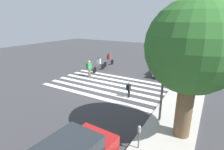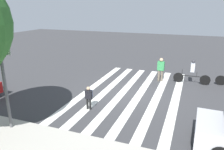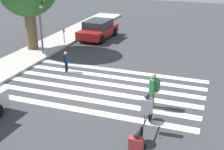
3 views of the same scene
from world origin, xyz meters
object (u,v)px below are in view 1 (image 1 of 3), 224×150
Objects in this scene: pedestrian_child_with_backpack at (129,88)px; cyclist_far_lane at (99,64)px; pedestrian_adult_tall_backpack at (89,67)px; street_tree at (192,49)px; car_parked_far_curb at (169,68)px; traffic_light at (162,68)px; cyclist_mid_street at (109,59)px; parking_meter at (139,132)px.

cyclist_far_lane is (-4.61, -5.76, 0.17)m from pedestrian_child_with_backpack.
pedestrian_adult_tall_backpack is 0.70× the size of cyclist_far_lane.
pedestrian_child_with_backpack is at bearing -124.69° from street_tree.
cyclist_far_lane is at bearing -127.06° from street_tree.
car_parked_far_curb is at bearing 129.60° from pedestrian_adult_tall_backpack.
cyclist_far_lane is at bearing -128.63° from pedestrian_child_with_backpack.
pedestrian_adult_tall_backpack is (-4.72, -8.31, -2.15)m from traffic_light.
cyclist_far_lane is at bearing 9.05° from cyclist_mid_street.
pedestrian_child_with_backpack is at bearing 42.22° from cyclist_mid_street.
car_parked_far_curb is (-11.82, -1.53, -0.15)m from parking_meter.
traffic_light is at bearing 66.50° from pedestrian_adult_tall_backpack.
pedestrian_adult_tall_backpack reaches higher than pedestrian_child_with_backpack.
traffic_light reaches higher than pedestrian_child_with_backpack.
street_tree is (0.72, 1.37, 1.15)m from traffic_light.
cyclist_mid_street is at bearing -136.51° from traffic_light.
traffic_light is at bearing 50.48° from cyclist_far_lane.
cyclist_mid_street is (-9.29, -8.81, -2.23)m from traffic_light.
street_tree is at bearing 62.13° from traffic_light.
pedestrian_child_with_backpack is at bearing -127.73° from traffic_light.
parking_meter is at bearing 40.96° from cyclist_far_lane.
street_tree is at bearing 66.75° from pedestrian_adult_tall_backpack.
cyclist_far_lane reaches higher than pedestrian_child_with_backpack.
traffic_light is 3.56× the size of parking_meter.
traffic_light is 2.75× the size of pedestrian_adult_tall_backpack.
cyclist_far_lane is (-2.00, -0.19, -0.08)m from pedestrian_adult_tall_backpack.
cyclist_far_lane is (-6.72, -8.49, -2.23)m from traffic_light.
cyclist_far_lane is (-9.36, -8.46, -0.06)m from parking_meter.
parking_meter is 0.28× the size of car_parked_far_curb.
cyclist_far_lane is at bearing -168.55° from pedestrian_adult_tall_backpack.
street_tree is 12.81m from cyclist_far_lane.
street_tree reaches higher than pedestrian_child_with_backpack.
pedestrian_adult_tall_backpack is at bearing -54.71° from car_parked_far_curb.
pedestrian_adult_tall_backpack is at bearing 4.17° from cyclist_far_lane.
cyclist_far_lane reaches higher than parking_meter.
traffic_light is 13.00m from cyclist_mid_street.
cyclist_mid_street is at bearing -174.04° from cyclist_far_lane.
pedestrian_adult_tall_backpack is 0.72× the size of cyclist_mid_street.
street_tree reaches higher than cyclist_mid_street.
pedestrian_child_with_backpack is at bearing -150.36° from parking_meter.
car_parked_far_curb reaches higher than parking_meter.
traffic_light reaches higher than pedestrian_adult_tall_backpack.
car_parked_far_curb is at bearing -163.56° from street_tree.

